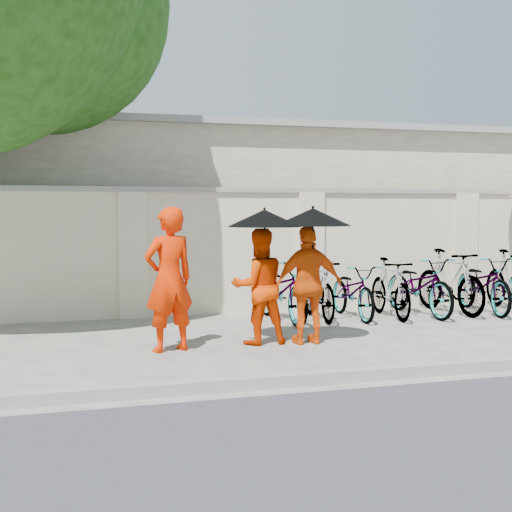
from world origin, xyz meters
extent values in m
plane|color=#A59B89|center=(0.00, 0.00, 0.00)|extent=(80.00, 80.00, 0.00)
cube|color=gray|center=(0.00, -1.70, 0.06)|extent=(40.00, 0.16, 0.12)
cube|color=beige|center=(1.00, 3.20, 1.00)|extent=(20.00, 0.30, 2.00)
cube|color=beige|center=(2.00, 7.00, 1.60)|extent=(14.00, 6.00, 3.20)
sphere|color=#356D22|center=(-2.30, 3.60, 4.90)|extent=(4.00, 4.00, 4.00)
imported|color=#ED2500|center=(-0.89, 0.33, 0.88)|extent=(0.74, 0.59, 1.77)
imported|color=#E23500|center=(0.29, 0.46, 0.74)|extent=(0.73, 0.58, 1.49)
cylinder|color=black|center=(0.34, 0.38, 1.23)|extent=(0.02, 0.02, 0.78)
cone|color=black|center=(0.34, 0.38, 1.62)|extent=(0.95, 0.95, 0.22)
imported|color=#E44C09|center=(0.91, 0.28, 0.76)|extent=(0.90, 0.38, 1.53)
cylinder|color=black|center=(0.93, 0.20, 1.25)|extent=(0.02, 0.02, 0.77)
cone|color=black|center=(0.93, 0.20, 1.64)|extent=(0.98, 0.98, 0.22)
imported|color=slate|center=(1.16, 2.08, 0.49)|extent=(0.79, 1.90, 0.97)
imported|color=slate|center=(1.74, 2.04, 0.49)|extent=(0.60, 1.65, 0.97)
imported|color=slate|center=(2.33, 2.02, 0.43)|extent=(0.62, 1.66, 0.86)
imported|color=slate|center=(2.91, 1.90, 0.47)|extent=(0.58, 1.61, 0.95)
imported|color=slate|center=(3.49, 2.01, 0.48)|extent=(0.79, 1.87, 0.96)
imported|color=slate|center=(4.07, 2.05, 0.53)|extent=(0.68, 1.81, 1.06)
imported|color=slate|center=(4.66, 1.95, 0.48)|extent=(0.85, 1.89, 0.96)
imported|color=slate|center=(5.24, 2.00, 0.52)|extent=(0.66, 1.76, 1.03)
camera|label=1|loc=(-2.35, -8.23, 1.77)|focal=50.00mm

